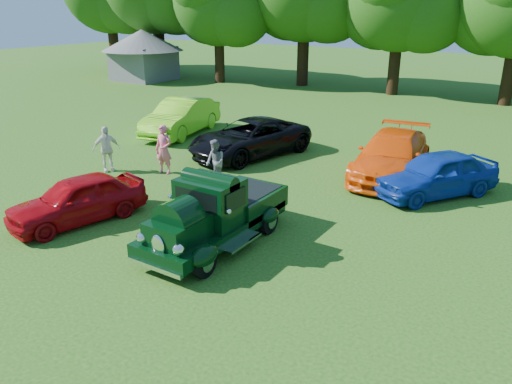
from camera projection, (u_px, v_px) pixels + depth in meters
The scene contains 11 objects.
ground at pixel (180, 245), 12.64m from camera, with size 120.00×120.00×0.00m, color #1C4911.
hero_pickup at pixel (216, 215), 12.50m from camera, with size 2.12×4.55×1.78m.
red_convertible at pixel (77, 199), 13.83m from camera, with size 1.53×3.81×1.30m, color #A1060D.
back_car_lime at pixel (181, 117), 23.22m from camera, with size 1.72×4.93×1.62m, color #74DA1D.
back_car_black at pixel (250, 138), 19.89m from camera, with size 2.41×5.23×1.45m, color black.
back_car_orange at pixel (391, 155), 17.48m from camera, with size 2.13×5.24×1.52m, color #F55108.
back_car_blue at pixel (436, 174), 15.73m from camera, with size 1.67×4.16×1.42m, color navy.
spectator_pink at pixel (164, 150), 17.71m from camera, with size 0.64×0.42×1.76m, color #F06380.
spectator_grey at pixel (215, 162), 16.79m from camera, with size 0.73×0.57×1.50m, color slate.
spectator_white at pixel (106, 149), 17.97m from camera, with size 0.98×0.41×1.67m, color silver.
gazebo at pixel (143, 49), 39.49m from camera, with size 6.40×6.40×3.90m.
Camera 1 is at (7.81, -8.48, 5.71)m, focal length 35.00 mm.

